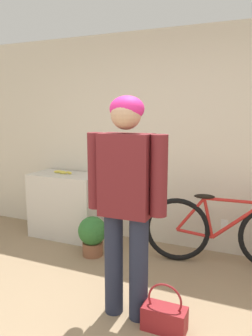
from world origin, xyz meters
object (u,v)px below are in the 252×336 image
Objects in this scene: handbag at (164,317)px; potted_plant at (92,234)px; person at (126,191)px; bicycle at (224,232)px; banana at (63,172)px.

potted_plant is (-1.16, 0.94, 0.14)m from handbag.
person reaches higher than handbag.
handbag is at bearing -111.36° from bicycle.
bicycle is at bearing 78.66° from handbag.
handbag is 1.50m from potted_plant.
potted_plant reaches higher than handbag.
bicycle is 1.35m from handbag.
person is 1.00m from handbag.
person is 3.83× the size of potted_plant.
person is 4.63× the size of handbag.
banana is at bearing 138.10° from person.
bicycle reaches higher than handbag.
bicycle is 5.81× the size of banana.
potted_plant is at bearing -175.95° from bicycle.
banana is 0.99m from potted_plant.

